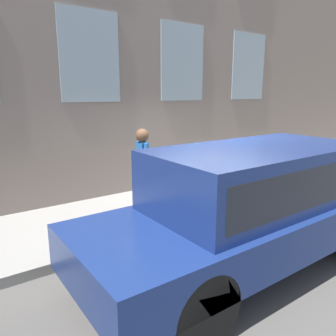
# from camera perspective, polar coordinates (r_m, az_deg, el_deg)

# --- Properties ---
(ground_plane) EXTENTS (80.00, 80.00, 0.00)m
(ground_plane) POSITION_cam_1_polar(r_m,az_deg,el_deg) (6.45, 6.91, -9.96)
(ground_plane) COLOR #514F4C
(sidewalk) EXTENTS (2.41, 60.00, 0.16)m
(sidewalk) POSITION_cam_1_polar(r_m,az_deg,el_deg) (7.29, 0.51, -6.43)
(sidewalk) COLOR gray
(sidewalk) RESTS_ON ground_plane
(fire_hydrant) EXTENTS (0.33, 0.45, 0.70)m
(fire_hydrant) POSITION_cam_1_polar(r_m,az_deg,el_deg) (6.76, 4.28, -4.13)
(fire_hydrant) COLOR gray
(fire_hydrant) RESTS_ON sidewalk
(person) EXTENTS (0.40, 0.27, 1.66)m
(person) POSITION_cam_1_polar(r_m,az_deg,el_deg) (6.51, -4.44, 1.04)
(person) COLOR navy
(person) RESTS_ON sidewalk
(parked_truck_navy_near) EXTENTS (1.83, 5.14, 1.78)m
(parked_truck_navy_near) POSITION_cam_1_polar(r_m,az_deg,el_deg) (4.83, 14.87, -5.13)
(parked_truck_navy_near) COLOR black
(parked_truck_navy_near) RESTS_ON ground_plane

